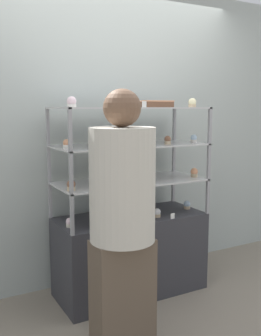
# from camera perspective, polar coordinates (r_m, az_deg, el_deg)

# --- Properties ---
(ground_plane) EXTENTS (20.00, 20.00, 0.00)m
(ground_plane) POSITION_cam_1_polar(r_m,az_deg,el_deg) (3.49, 0.00, -17.41)
(ground_plane) COLOR gray
(back_wall) EXTENTS (8.00, 0.05, 2.60)m
(back_wall) POSITION_cam_1_polar(r_m,az_deg,el_deg) (3.50, -3.22, 4.86)
(back_wall) COLOR #A8B2AD
(back_wall) RESTS_ON ground_plane
(display_base) EXTENTS (1.22, 0.52, 0.66)m
(display_base) POSITION_cam_1_polar(r_m,az_deg,el_deg) (3.35, 0.00, -12.35)
(display_base) COLOR #333338
(display_base) RESTS_ON ground_plane
(display_riser_lower) EXTENTS (1.22, 0.52, 0.29)m
(display_riser_lower) POSITION_cam_1_polar(r_m,az_deg,el_deg) (3.19, 0.00, -2.14)
(display_riser_lower) COLOR #99999E
(display_riser_lower) RESTS_ON display_base
(display_riser_middle) EXTENTS (1.22, 0.52, 0.29)m
(display_riser_middle) POSITION_cam_1_polar(r_m,az_deg,el_deg) (3.14, 0.00, 3.13)
(display_riser_middle) COLOR #99999E
(display_riser_middle) RESTS_ON display_riser_lower
(display_riser_upper) EXTENTS (1.22, 0.52, 0.29)m
(display_riser_upper) POSITION_cam_1_polar(r_m,az_deg,el_deg) (3.13, 0.00, 8.49)
(display_riser_upper) COLOR #99999E
(display_riser_upper) RESTS_ON display_riser_middle
(layer_cake_centerpiece) EXTENTS (0.18, 0.18, 0.14)m
(layer_cake_centerpiece) POSITION_cam_1_polar(r_m,az_deg,el_deg) (3.18, -0.90, -0.58)
(layer_cake_centerpiece) COLOR #DBBC84
(layer_cake_centerpiece) RESTS_ON display_riser_lower
(sheet_cake_frosted) EXTENTS (0.26, 0.13, 0.06)m
(sheet_cake_frosted) POSITION_cam_1_polar(r_m,az_deg,el_deg) (3.31, 3.83, 9.28)
(sheet_cake_frosted) COLOR brown
(sheet_cake_frosted) RESTS_ON display_riser_upper
(cupcake_0) EXTENTS (0.06, 0.06, 0.07)m
(cupcake_0) POSITION_cam_1_polar(r_m,az_deg,el_deg) (2.98, -8.79, -7.83)
(cupcake_0) COLOR beige
(cupcake_0) RESTS_ON display_base
(cupcake_1) EXTENTS (0.06, 0.06, 0.07)m
(cupcake_1) POSITION_cam_1_polar(r_m,az_deg,el_deg) (3.06, -2.20, -7.29)
(cupcake_1) COLOR beige
(cupcake_1) RESTS_ON display_base
(cupcake_2) EXTENTS (0.06, 0.06, 0.07)m
(cupcake_2) POSITION_cam_1_polar(r_m,az_deg,el_deg) (3.21, 3.88, -6.53)
(cupcake_2) COLOR #CCB28C
(cupcake_2) RESTS_ON display_base
(cupcake_3) EXTENTS (0.06, 0.06, 0.07)m
(cupcake_3) POSITION_cam_1_polar(r_m,az_deg,el_deg) (3.49, 8.19, -5.34)
(cupcake_3) COLOR #CCB28C
(cupcake_3) RESTS_ON display_base
(price_tag_0) EXTENTS (0.04, 0.00, 0.04)m
(price_tag_0) POSITION_cam_1_polar(r_m,az_deg,el_deg) (3.17, 6.13, -6.95)
(price_tag_0) COLOR white
(price_tag_0) RESTS_ON display_base
(cupcake_4) EXTENTS (0.06, 0.06, 0.08)m
(cupcake_4) POSITION_cam_1_polar(r_m,az_deg,el_deg) (2.82, -8.60, -2.54)
(cupcake_4) COLOR #CCB28C
(cupcake_4) RESTS_ON display_riser_lower
(cupcake_5) EXTENTS (0.06, 0.06, 0.08)m
(cupcake_5) POSITION_cam_1_polar(r_m,az_deg,el_deg) (3.38, 9.23, -0.68)
(cupcake_5) COLOR #CCB28C
(cupcake_5) RESTS_ON display_riser_lower
(price_tag_1) EXTENTS (0.04, 0.00, 0.04)m
(price_tag_1) POSITION_cam_1_polar(r_m,az_deg,el_deg) (2.89, -0.69, -2.48)
(price_tag_1) COLOR white
(price_tag_1) RESTS_ON display_riser_lower
(cupcake_6) EXTENTS (0.05, 0.05, 0.07)m
(cupcake_6) POSITION_cam_1_polar(r_m,az_deg,el_deg) (2.87, -9.25, 3.47)
(cupcake_6) COLOR white
(cupcake_6) RESTS_ON display_riser_middle
(cupcake_7) EXTENTS (0.05, 0.05, 0.07)m
(cupcake_7) POSITION_cam_1_polar(r_m,az_deg,el_deg) (2.91, -3.70, 3.64)
(cupcake_7) COLOR beige
(cupcake_7) RESTS_ON display_riser_middle
(cupcake_8) EXTENTS (0.05, 0.05, 0.07)m
(cupcake_8) POSITION_cam_1_polar(r_m,az_deg,el_deg) (3.05, 1.15, 3.90)
(cupcake_8) COLOR beige
(cupcake_8) RESTS_ON display_riser_middle
(cupcake_9) EXTENTS (0.05, 0.05, 0.07)m
(cupcake_9) POSITION_cam_1_polar(r_m,az_deg,el_deg) (3.18, 5.41, 4.05)
(cupcake_9) COLOR #CCB28C
(cupcake_9) RESTS_ON display_riser_middle
(cupcake_10) EXTENTS (0.05, 0.05, 0.07)m
(cupcake_10) POSITION_cam_1_polar(r_m,az_deg,el_deg) (3.35, 9.16, 4.22)
(cupcake_10) COLOR white
(cupcake_10) RESTS_ON display_riser_middle
(price_tag_2) EXTENTS (0.04, 0.00, 0.04)m
(price_tag_2) POSITION_cam_1_polar(r_m,az_deg,el_deg) (2.81, -2.03, 3.26)
(price_tag_2) COLOR white
(price_tag_2) RESTS_ON display_riser_middle
(cupcake_11) EXTENTS (0.07, 0.07, 0.08)m
(cupcake_11) POSITION_cam_1_polar(r_m,az_deg,el_deg) (2.80, -8.54, 9.43)
(cupcake_11) COLOR white
(cupcake_11) RESTS_ON display_riser_upper
(cupcake_12) EXTENTS (0.07, 0.07, 0.08)m
(cupcake_12) POSITION_cam_1_polar(r_m,az_deg,el_deg) (2.92, -1.96, 9.49)
(cupcake_12) COLOR beige
(cupcake_12) RESTS_ON display_riser_upper
(cupcake_13) EXTENTS (0.07, 0.07, 0.08)m
(cupcake_13) POSITION_cam_1_polar(r_m,az_deg,el_deg) (3.36, 8.96, 9.29)
(cupcake_13) COLOR #CCB28C
(cupcake_13) RESTS_ON display_riser_upper
(price_tag_3) EXTENTS (0.04, 0.00, 0.04)m
(price_tag_3) POSITION_cam_1_polar(r_m,az_deg,el_deg) (2.91, 2.01, 9.24)
(price_tag_3) COLOR white
(price_tag_3) RESTS_ON display_riser_upper
(customer_figure) EXTENTS (0.38, 0.38, 1.64)m
(customer_figure) POSITION_cam_1_polar(r_m,az_deg,el_deg) (2.32, -1.19, -7.72)
(customer_figure) COLOR brown
(customer_figure) RESTS_ON ground_plane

